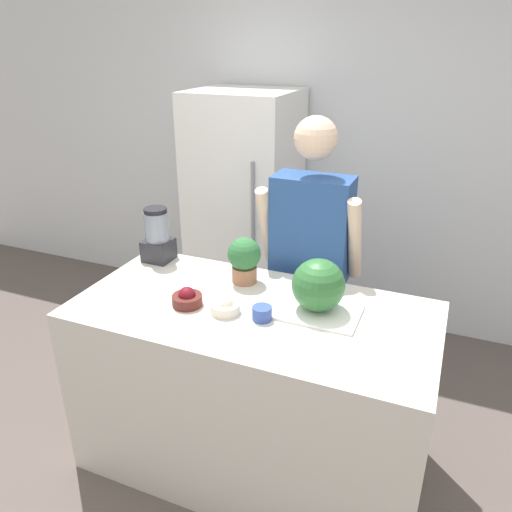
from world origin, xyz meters
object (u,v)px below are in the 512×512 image
object	(u,v)px
refrigerator	(245,213)
bowl_cherries	(187,298)
person	(309,268)
potted_plant	(244,258)
watermelon	(318,285)
bowl_cream	(225,307)
blender	(157,236)
bowl_small_blue	(262,313)

from	to	relation	value
refrigerator	bowl_cherries	bearing A→B (deg)	-76.74
person	potted_plant	distance (m)	0.47
watermelon	bowl_cream	world-z (taller)	watermelon
blender	potted_plant	xyz separation A→B (m)	(0.56, -0.07, -0.01)
person	potted_plant	size ratio (longest dim) A/B	7.18
bowl_cherries	potted_plant	xyz separation A→B (m)	(0.15, 0.33, 0.10)
refrigerator	bowl_small_blue	world-z (taller)	refrigerator
person	blender	size ratio (longest dim) A/B	5.64
bowl_cream	bowl_small_blue	size ratio (longest dim) A/B	1.53
potted_plant	refrigerator	bearing A→B (deg)	113.66
bowl_cream	potted_plant	world-z (taller)	potted_plant
refrigerator	potted_plant	size ratio (longest dim) A/B	7.30
person	bowl_small_blue	size ratio (longest dim) A/B	19.46
watermelon	blender	world-z (taller)	blender
potted_plant	person	bearing A→B (deg)	56.80
person	bowl_cream	size ratio (longest dim) A/B	12.69
person	bowl_cream	xyz separation A→B (m)	(-0.19, -0.69, 0.07)
refrigerator	person	bearing A→B (deg)	-45.82
refrigerator	blender	xyz separation A→B (m)	(-0.07, -1.05, 0.19)
watermelon	bowl_cream	size ratio (longest dim) A/B	1.78
refrigerator	bowl_cherries	world-z (taller)	refrigerator
potted_plant	blender	bearing A→B (deg)	173.23
refrigerator	potted_plant	bearing A→B (deg)	-66.34
person	potted_plant	xyz separation A→B (m)	(-0.24, -0.37, 0.17)
bowl_cream	potted_plant	xyz separation A→B (m)	(-0.05, 0.32, 0.10)
bowl_small_blue	blender	xyz separation A→B (m)	(-0.78, 0.38, 0.11)
bowl_small_blue	potted_plant	xyz separation A→B (m)	(-0.22, 0.31, 0.10)
blender	potted_plant	distance (m)	0.56
watermelon	bowl_small_blue	world-z (taller)	watermelon
watermelon	bowl_cherries	distance (m)	0.62
watermelon	bowl_cream	xyz separation A→B (m)	(-0.39, -0.17, -0.11)
refrigerator	watermelon	world-z (taller)	refrigerator
person	blender	distance (m)	0.87
refrigerator	bowl_cherries	distance (m)	1.49
bowl_cream	bowl_cherries	bearing A→B (deg)	-177.82
person	watermelon	size ratio (longest dim) A/B	7.14
bowl_cream	blender	bearing A→B (deg)	147.29
refrigerator	person	size ratio (longest dim) A/B	1.02
bowl_small_blue	person	bearing A→B (deg)	88.71
person	watermelon	bearing A→B (deg)	-69.68
person	watermelon	world-z (taller)	person
person	potted_plant	world-z (taller)	person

